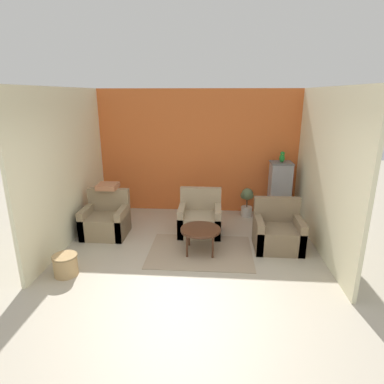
% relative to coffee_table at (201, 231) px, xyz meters
% --- Properties ---
extents(ground_plane, '(20.00, 20.00, 0.00)m').
position_rel_coffee_table_xyz_m(ground_plane, '(-0.18, -1.32, -0.40)').
color(ground_plane, '#B2A893').
rests_on(ground_plane, ground).
extents(wall_back_accent, '(4.62, 0.06, 2.79)m').
position_rel_coffee_table_xyz_m(wall_back_accent, '(-0.18, 2.17, 0.99)').
color(wall_back_accent, orange).
rests_on(wall_back_accent, ground_plane).
extents(wall_left, '(0.06, 3.46, 2.79)m').
position_rel_coffee_table_xyz_m(wall_left, '(-2.46, 0.41, 0.99)').
color(wall_left, beige).
rests_on(wall_left, ground_plane).
extents(wall_right, '(0.06, 3.46, 2.79)m').
position_rel_coffee_table_xyz_m(wall_right, '(2.10, 0.41, 0.99)').
color(wall_right, beige).
rests_on(wall_right, ground_plane).
extents(area_rug, '(1.80, 1.33, 0.01)m').
position_rel_coffee_table_xyz_m(area_rug, '(0.00, -0.00, -0.40)').
color(area_rug, gray).
rests_on(area_rug, ground_plane).
extents(coffee_table, '(0.70, 0.70, 0.44)m').
position_rel_coffee_table_xyz_m(coffee_table, '(0.00, 0.00, 0.00)').
color(coffee_table, '#472819').
rests_on(coffee_table, ground_plane).
extents(armchair_left, '(0.82, 0.73, 0.87)m').
position_rel_coffee_table_xyz_m(armchair_left, '(-1.88, 0.60, -0.12)').
color(armchair_left, '#8E7A5B').
rests_on(armchair_left, ground_plane).
extents(armchair_right, '(0.82, 0.73, 0.87)m').
position_rel_coffee_table_xyz_m(armchair_right, '(1.37, 0.28, -0.12)').
color(armchair_right, '#7A664C').
rests_on(armchair_right, ground_plane).
extents(armchair_middle, '(0.82, 0.73, 0.87)m').
position_rel_coffee_table_xyz_m(armchair_middle, '(-0.05, 0.81, -0.12)').
color(armchair_middle, '#9E896B').
rests_on(armchair_middle, ground_plane).
extents(birdcage, '(0.55, 0.55, 1.28)m').
position_rel_coffee_table_xyz_m(birdcage, '(1.64, 1.73, 0.22)').
color(birdcage, slate).
rests_on(birdcage, ground_plane).
extents(parrot, '(0.11, 0.20, 0.24)m').
position_rel_coffee_table_xyz_m(parrot, '(1.64, 1.73, 0.98)').
color(parrot, '#1E842D').
rests_on(parrot, birdcage).
extents(potted_plant, '(0.29, 0.26, 0.65)m').
position_rel_coffee_table_xyz_m(potted_plant, '(0.95, 1.82, -0.03)').
color(potted_plant, beige).
rests_on(potted_plant, ground_plane).
extents(wicker_basket, '(0.38, 0.38, 0.33)m').
position_rel_coffee_table_xyz_m(wicker_basket, '(-2.02, -0.90, -0.23)').
color(wicker_basket, tan).
rests_on(wicker_basket, ground_plane).
extents(throw_pillow, '(0.38, 0.38, 0.10)m').
position_rel_coffee_table_xyz_m(throw_pillow, '(-1.88, 0.85, 0.52)').
color(throw_pillow, '#B2704C').
rests_on(throw_pillow, armchair_left).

